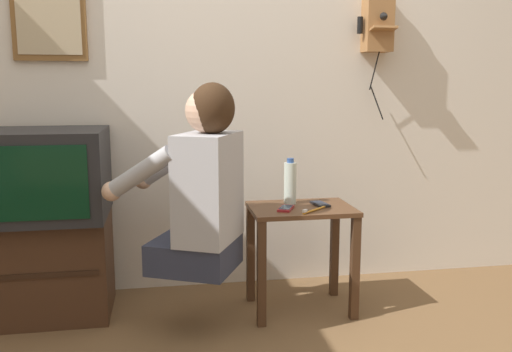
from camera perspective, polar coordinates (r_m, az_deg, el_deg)
wall_back at (r=3.01m, az=-5.70°, el=12.29°), size 6.80×0.05×2.55m
side_table at (r=2.72m, az=4.75°, el=-5.92°), size 0.51×0.36×0.54m
person at (r=2.42m, az=-5.77°, el=-1.00°), size 0.64×0.55×0.84m
tv_stand at (r=2.89m, az=-21.45°, el=-8.83°), size 0.64×0.42×0.50m
television at (r=2.78m, az=-21.53°, el=0.20°), size 0.59×0.53×0.42m
wall_phone_antique at (r=3.16m, az=12.70°, el=15.67°), size 0.19×0.18×0.74m
framed_picture at (r=3.02m, az=-20.97°, el=15.32°), size 0.36×0.03×0.43m
cell_phone_held at (r=2.62m, az=3.17°, el=-3.41°), size 0.11×0.14×0.01m
cell_phone_spare at (r=2.73m, az=6.76°, el=-2.94°), size 0.08×0.13×0.01m
water_bottle at (r=2.74m, az=3.62°, el=-0.68°), size 0.06×0.06×0.23m
toothbrush at (r=2.59m, az=6.00°, el=-3.59°), size 0.15×0.13×0.02m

